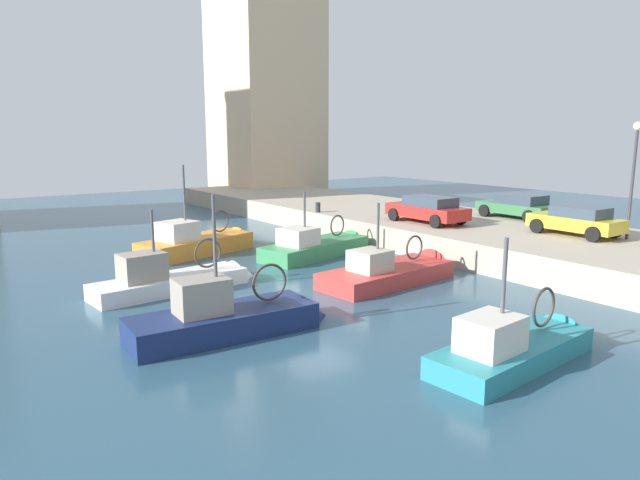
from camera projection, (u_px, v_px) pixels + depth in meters
The scene contains 14 objects.
water_surface at pixel (314, 294), 20.13m from camera, with size 80.00×80.00×0.00m, color #2D5166.
quay_wall at pixel (515, 241), 26.65m from camera, with size 9.00×56.00×1.20m, color #ADA08C.
fishing_boat_green at pixel (320, 252), 26.57m from camera, with size 6.66×3.20×3.88m.
fishing_boat_red at pixel (395, 278), 21.89m from camera, with size 6.52×2.60×4.03m.
fishing_boat_white at pixel (179, 286), 20.61m from camera, with size 6.42×2.06×3.72m.
fishing_boat_teal at pixel (519, 355), 14.22m from camera, with size 5.82×2.08×3.97m.
fishing_boat_navy at pixel (234, 329), 16.11m from camera, with size 6.11×2.27×4.77m.
fishing_boat_orange at pixel (202, 250), 27.04m from camera, with size 6.55×3.58×5.10m.
parked_car_red at pixel (428, 209), 28.19m from camera, with size 1.98×4.19×1.32m.
parked_car_green at pixel (518, 206), 29.70m from camera, with size 2.10×4.02×1.26m.
parked_car_yellow at pixel (577, 220), 24.66m from camera, with size 1.91×3.87×1.28m.
mooring_bollard_mid at pixel (318, 207), 32.06m from camera, with size 0.28×0.28×0.55m, color #2D2D33.
quay_streetlamp at pixel (634, 161), 23.34m from camera, with size 0.36×0.36×4.83m.
waterfront_building_west_mid at pixel (265, 69), 48.63m from camera, with size 7.82×8.43×21.80m.
Camera 1 is at (-11.24, -15.86, 5.57)m, focal length 32.06 mm.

